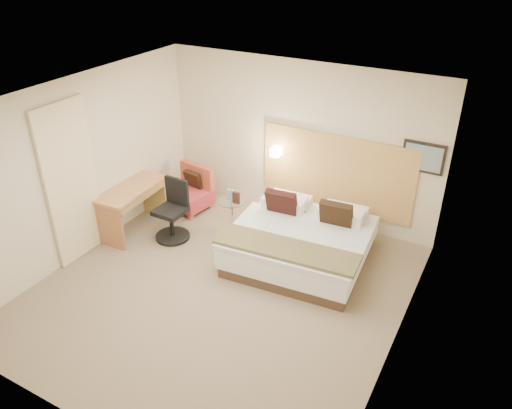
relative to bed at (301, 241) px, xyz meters
The scene contains 20 objects.
floor 1.44m from the bed, 118.37° to the right, with size 4.80×5.00×0.02m, color #816E56.
ceiling 2.78m from the bed, 118.37° to the right, with size 4.80×5.00×0.02m, color white.
wall_back 1.77m from the bed, 117.66° to the left, with size 4.80×0.02×2.70m, color beige.
wall_front 3.94m from the bed, 100.10° to the right, with size 4.80×0.02×2.70m, color beige.
wall_left 3.47m from the bed, 158.11° to the right, with size 0.02×5.00×2.70m, color beige.
wall_right 2.37m from the bed, 35.36° to the right, with size 0.02×5.00×2.70m, color beige.
headboard_panel 1.39m from the bed, 88.49° to the left, with size 2.60×0.04×1.30m, color tan.
art_frame 2.19m from the bed, 42.60° to the left, with size 0.62×0.03×0.47m, color black.
art_canvas 2.17m from the bed, 42.14° to the left, with size 0.54×0.01×0.39m, color slate.
lamp_arm 1.77m from the bed, 130.68° to the left, with size 0.02×0.02×0.12m, color silver.
lamp_shade 1.73m from the bed, 132.16° to the left, with size 0.15×0.15×0.15m, color #FDECC6.
curtain 3.49m from the bed, 153.85° to the right, with size 0.06×0.90×2.42m, color beige.
bottle_a 1.52m from the bed, 168.14° to the left, with size 0.06×0.06×0.18m, color #85B2CE.
bottle_b 1.45m from the bed, 167.41° to the left, with size 0.06×0.06×0.18m, color #84A2CC.
menu_folder 1.34m from the bed, 169.10° to the left, with size 0.12×0.05×0.20m, color #391D17.
bed is the anchor object (origin of this frame).
lounge_chair 2.47m from the bed, 167.87° to the left, with size 0.81×0.74×0.77m.
side_table 1.42m from the bed, 168.96° to the left, with size 0.46×0.46×0.51m.
desk 2.85m from the bed, 168.67° to the right, with size 0.65×1.29×0.79m.
desk_chair 2.12m from the bed, 168.44° to the right, with size 0.57×0.57×0.99m.
Camera 1 is at (3.10, -4.63, 4.47)m, focal length 35.00 mm.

